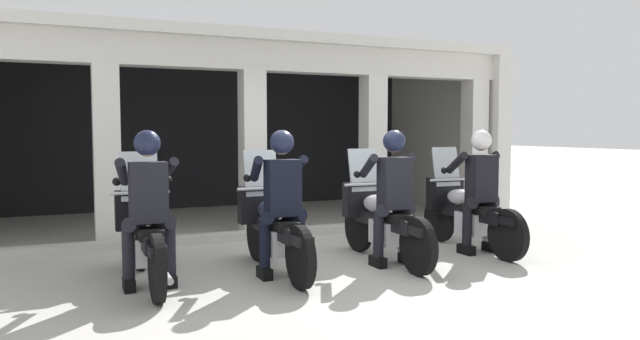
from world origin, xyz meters
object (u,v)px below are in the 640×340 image
object	(u,v)px
police_officer_far_left	(148,195)
motorcycle_far_left	(145,234)
motorcycle_center_right	(381,219)
police_officer_center_right	(393,186)
police_officer_center_left	(282,190)
police_officer_far_right	(480,181)
motorcycle_far_right	(465,212)
motorcycle_center_left	(273,227)

from	to	relation	value
police_officer_far_left	motorcycle_far_left	bearing A→B (deg)	85.23
motorcycle_center_right	police_officer_center_right	world-z (taller)	police_officer_center_right
police_officer_center_left	police_officer_far_right	bearing A→B (deg)	3.23
police_officer_far_left	motorcycle_far_right	size ratio (longest dim) A/B	0.78
motorcycle_center_right	police_officer_center_right	distance (m)	0.52
motorcycle_far_left	police_officer_center_right	bearing A→B (deg)	-12.72
police_officer_center_left	motorcycle_far_right	world-z (taller)	police_officer_center_left
motorcycle_far_left	police_officer_far_right	bearing A→B (deg)	-7.99
motorcycle_center_left	motorcycle_center_right	distance (m)	1.37
police_officer_center_right	police_officer_far_right	size ratio (longest dim) A/B	1.00
motorcycle_far_right	police_officer_center_right	bearing A→B (deg)	-161.85
police_officer_center_left	motorcycle_far_right	xyz separation A→B (m)	(2.75, 0.41, -0.44)
police_officer_center_left	motorcycle_far_right	size ratio (longest dim) A/B	0.78
motorcycle_center_left	motorcycle_far_right	distance (m)	2.75
motorcycle_far_left	motorcycle_far_right	bearing A→B (deg)	-4.05
motorcycle_far_right	police_officer_far_right	distance (m)	0.52
motorcycle_center_left	police_officer_far_right	bearing A→B (deg)	-2.68
police_officer_far_left	motorcycle_center_right	distance (m)	2.79
motorcycle_center_left	police_officer_center_right	distance (m)	1.47
motorcycle_far_left	police_officer_center_right	xyz separation A→B (m)	(2.74, -0.40, 0.44)
police_officer_far_left	police_officer_center_left	xyz separation A→B (m)	(1.37, -0.10, 0.00)
police_officer_far_left	police_officer_center_left	size ratio (longest dim) A/B	1.00
police_officer_center_left	police_officer_far_left	bearing A→B (deg)	176.53
motorcycle_center_left	motorcycle_center_right	bearing A→B (deg)	-0.14
motorcycle_far_left	motorcycle_center_left	world-z (taller)	same
motorcycle_center_right	motorcycle_far_left	bearing A→B (deg)	174.23
police_officer_far_left	police_officer_far_right	distance (m)	4.12
police_officer_center_left	motorcycle_far_left	bearing A→B (deg)	165.06
police_officer_far_right	police_officer_center_left	bearing A→B (deg)	-176.49
motorcycle_far_left	police_officer_center_right	distance (m)	2.81
police_officer_far_left	police_officer_center_right	bearing A→B (deg)	-6.85
police_officer_far_left	motorcycle_center_left	distance (m)	1.45
motorcycle_center_left	police_officer_center_left	bearing A→B (deg)	-89.73
police_officer_center_right	motorcycle_far_left	bearing A→B (deg)	168.36
police_officer_far_left	motorcycle_far_right	bearing A→B (deg)	-0.11
motorcycle_center_right	motorcycle_far_right	world-z (taller)	same
motorcycle_far_left	motorcycle_center_right	size ratio (longest dim) A/B	1.00
motorcycle_far_left	motorcycle_center_left	distance (m)	1.38
police_officer_far_left	police_officer_far_right	size ratio (longest dim) A/B	1.00
motorcycle_far_left	police_officer_far_left	world-z (taller)	police_officer_far_left
motorcycle_center_right	police_officer_far_right	xyz separation A→B (m)	(1.37, -0.14, 0.44)
police_officer_far_left	motorcycle_center_left	xyz separation A→B (m)	(1.37, 0.19, -0.44)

